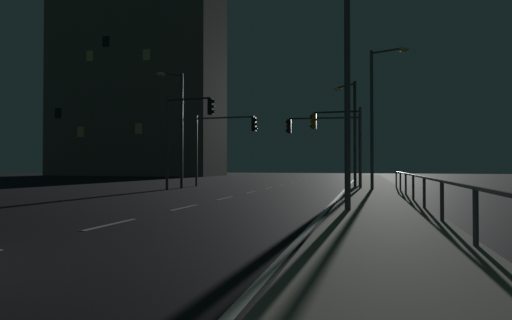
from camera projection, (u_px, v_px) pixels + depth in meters
ground_plane at (253, 192)px, 21.58m from camera, size 112.00×112.00×0.00m
sidewalk_right at (375, 193)px, 19.78m from camera, size 2.91×77.00×0.14m
lane_markings_center at (269, 188)px, 24.94m from camera, size 0.14×50.00×0.01m
lane_edge_line at (346, 188)px, 25.06m from camera, size 0.14×53.00×0.01m
traffic_light_far_left at (325, 134)px, 26.38m from camera, size 5.04×0.89×4.83m
traffic_light_mid_right at (223, 135)px, 27.06m from camera, size 4.59×0.35×5.08m
traffic_light_near_right at (337, 132)px, 23.39m from camera, size 3.08×0.35×4.83m
traffic_light_mid_left at (186, 124)px, 23.13m from camera, size 3.24×0.35×5.70m
street_lamp_median at (377, 106)px, 21.87m from camera, size 2.05×0.80×7.90m
street_lamp_mid_block at (348, 56)px, 11.32m from camera, size 0.57×1.91×7.61m
street_lamp_corner at (178, 119)px, 24.78m from camera, size 1.27×1.39×7.43m
street_lamp_far_end at (351, 123)px, 24.26m from camera, size 1.48×1.26×6.58m
barrier_fence at (424, 184)px, 12.08m from camera, size 0.09×23.79×0.98m
building_distant at (136, 84)px, 58.15m from camera, size 25.80×8.92×27.47m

